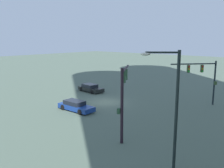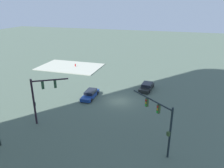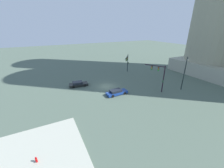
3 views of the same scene
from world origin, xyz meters
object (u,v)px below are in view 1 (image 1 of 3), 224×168
at_px(streetlamp_curved_arm, 172,103).
at_px(sedan_car_waiting_far, 91,88).
at_px(traffic_signal_opposite_side, 123,91).
at_px(sedan_car_approaching, 76,106).
at_px(traffic_signal_near_corner, 204,74).

xyz_separation_m(streetlamp_curved_arm, sedan_car_waiting_far, (-13.39, -21.15, -3.98)).
relative_size(traffic_signal_opposite_side, streetlamp_curved_arm, 0.80).
bearing_deg(traffic_signal_opposite_side, sedan_car_approaching, 42.15).
xyz_separation_m(sedan_car_approaching, sedan_car_waiting_far, (-8.58, -6.28, 0.00)).
distance_m(traffic_signal_near_corner, traffic_signal_opposite_side, 15.09).
distance_m(sedan_car_approaching, sedan_car_waiting_far, 10.63).
bearing_deg(streetlamp_curved_arm, traffic_signal_near_corner, -115.48).
xyz_separation_m(traffic_signal_near_corner, sedan_car_approaching, (12.29, -10.54, -3.45)).
height_order(streetlamp_curved_arm, sedan_car_waiting_far, streetlamp_curved_arm).
bearing_deg(sedan_car_waiting_far, streetlamp_curved_arm, -26.65).
bearing_deg(sedan_car_approaching, streetlamp_curved_arm, -19.45).
bearing_deg(streetlamp_curved_arm, sedan_car_waiting_far, -72.04).
distance_m(traffic_signal_opposite_side, sedan_car_waiting_far, 19.65).
height_order(traffic_signal_near_corner, sedan_car_approaching, traffic_signal_near_corner).
xyz_separation_m(traffic_signal_opposite_side, streetlamp_curved_arm, (2.06, 5.52, 0.37)).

